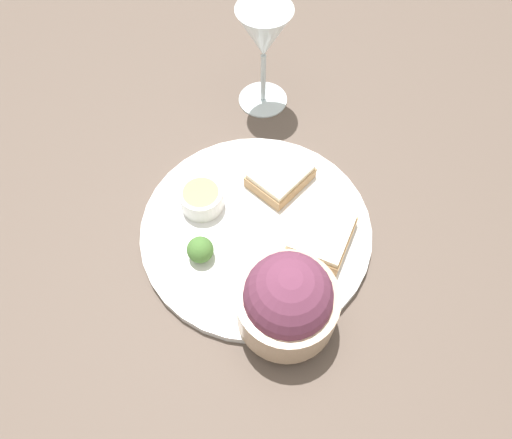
{
  "coord_description": "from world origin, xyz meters",
  "views": [
    {
      "loc": [
        -0.22,
        -0.24,
        0.57
      ],
      "look_at": [
        0.0,
        0.0,
        0.03
      ],
      "focal_mm": 35.0,
      "sensor_mm": 36.0,
      "label": 1
    }
  ],
  "objects_px": {
    "cheese_toast_far": "(280,176)",
    "cheese_toast_near": "(322,235)",
    "sauce_ramekin": "(202,198)",
    "wine_glass": "(264,38)",
    "salad_bowl": "(288,301)"
  },
  "relations": [
    {
      "from": "salad_bowl",
      "to": "cheese_toast_far",
      "type": "xyz_separation_m",
      "value": [
        0.13,
        0.14,
        -0.03
      ]
    },
    {
      "from": "cheese_toast_far",
      "to": "salad_bowl",
      "type": "bearing_deg",
      "value": -132.46
    },
    {
      "from": "wine_glass",
      "to": "sauce_ramekin",
      "type": "bearing_deg",
      "value": -154.85
    },
    {
      "from": "sauce_ramekin",
      "to": "wine_glass",
      "type": "xyz_separation_m",
      "value": [
        0.2,
        0.09,
        0.09
      ]
    },
    {
      "from": "sauce_ramekin",
      "to": "cheese_toast_far",
      "type": "relative_size",
      "value": 0.69
    },
    {
      "from": "salad_bowl",
      "to": "wine_glass",
      "type": "distance_m",
      "value": 0.36
    },
    {
      "from": "sauce_ramekin",
      "to": "cheese_toast_far",
      "type": "bearing_deg",
      "value": -22.67
    },
    {
      "from": "cheese_toast_near",
      "to": "salad_bowl",
      "type": "bearing_deg",
      "value": -158.54
    },
    {
      "from": "salad_bowl",
      "to": "cheese_toast_near",
      "type": "height_order",
      "value": "salad_bowl"
    },
    {
      "from": "cheese_toast_near",
      "to": "cheese_toast_far",
      "type": "relative_size",
      "value": 1.24
    },
    {
      "from": "cheese_toast_near",
      "to": "sauce_ramekin",
      "type": "bearing_deg",
      "value": 117.77
    },
    {
      "from": "wine_glass",
      "to": "cheese_toast_far",
      "type": "bearing_deg",
      "value": -125.4
    },
    {
      "from": "cheese_toast_far",
      "to": "cheese_toast_near",
      "type": "bearing_deg",
      "value": -104.68
    },
    {
      "from": "salad_bowl",
      "to": "sauce_ramekin",
      "type": "relative_size",
      "value": 2.03
    },
    {
      "from": "cheese_toast_near",
      "to": "cheese_toast_far",
      "type": "bearing_deg",
      "value": 75.32
    }
  ]
}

